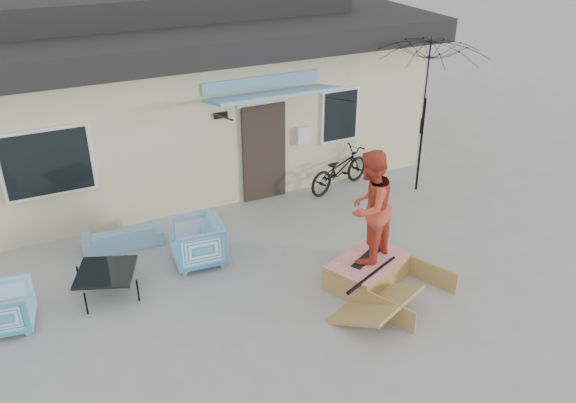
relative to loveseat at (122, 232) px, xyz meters
name	(u,v)px	position (x,y,z in m)	size (l,w,h in m)	color
ground	(321,331)	(2.18, -3.76, -0.29)	(90.00, 90.00, 0.00)	#969696
house	(168,75)	(2.18, 4.23, 1.66)	(10.80, 8.49, 4.10)	beige
loveseat	(122,232)	(0.00, 0.00, 0.00)	(1.46, 0.43, 0.57)	#2588BB
armchair_left	(6,306)	(-2.05, -1.64, 0.10)	(0.75, 0.70, 0.77)	#2588BB
armchair_right	(197,240)	(1.10, -1.12, 0.16)	(0.87, 0.81, 0.89)	#2588BB
coffee_table	(108,282)	(-0.53, -1.42, -0.06)	(0.90, 0.90, 0.45)	black
bicycle	(339,165)	(4.86, 0.42, 0.28)	(0.61, 1.76, 1.12)	black
patio_umbrella	(424,114)	(6.39, -0.37, 1.46)	(2.82, 2.71, 2.20)	black
skate_ramp	(367,271)	(3.49, -2.95, -0.07)	(1.32, 1.76, 0.44)	olive
skateboard	(366,258)	(3.47, -2.91, 0.18)	(0.72, 0.18, 0.05)	black
skater	(369,206)	(3.47, -2.91, 1.16)	(0.94, 0.73, 1.92)	#CC462E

